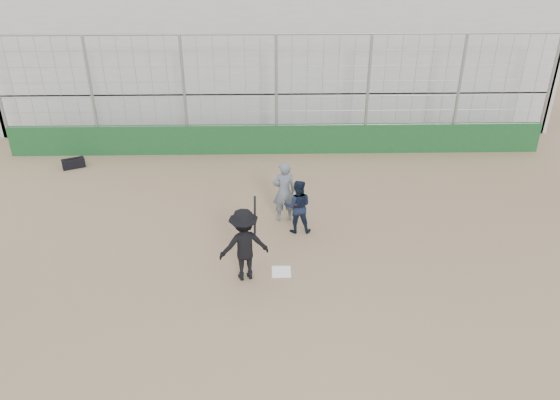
{
  "coord_description": "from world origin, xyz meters",
  "views": [
    {
      "loc": [
        -0.25,
        -10.35,
        7.47
      ],
      "look_at": [
        0.0,
        1.4,
        1.15
      ],
      "focal_mm": 35.0,
      "sensor_mm": 36.0,
      "label": 1
    }
  ],
  "objects_px": {
    "equipment_bag": "(73,163)",
    "umpire": "(284,195)",
    "batter_at_plate": "(244,245)",
    "catcher_crouched": "(298,215)"
  },
  "relations": [
    {
      "from": "equipment_bag",
      "to": "catcher_crouched",
      "type": "bearing_deg",
      "value": -30.33
    },
    {
      "from": "batter_at_plate",
      "to": "equipment_bag",
      "type": "xyz_separation_m",
      "value": [
        -5.78,
        6.08,
        -0.72
      ]
    },
    {
      "from": "batter_at_plate",
      "to": "umpire",
      "type": "distance_m",
      "value": 2.75
    },
    {
      "from": "umpire",
      "to": "equipment_bag",
      "type": "bearing_deg",
      "value": -34.74
    },
    {
      "from": "batter_at_plate",
      "to": "umpire",
      "type": "bearing_deg",
      "value": 69.61
    },
    {
      "from": "batter_at_plate",
      "to": "equipment_bag",
      "type": "distance_m",
      "value": 8.42
    },
    {
      "from": "umpire",
      "to": "equipment_bag",
      "type": "distance_m",
      "value": 7.62
    },
    {
      "from": "catcher_crouched",
      "to": "batter_at_plate",
      "type": "bearing_deg",
      "value": -123.5
    },
    {
      "from": "catcher_crouched",
      "to": "umpire",
      "type": "relative_size",
      "value": 0.67
    },
    {
      "from": "equipment_bag",
      "to": "umpire",
      "type": "bearing_deg",
      "value": -27.5
    }
  ]
}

